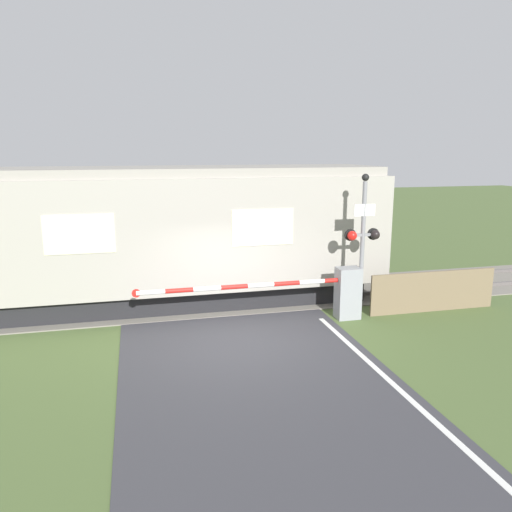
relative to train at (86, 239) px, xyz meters
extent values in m
plane|color=#4C6033|center=(3.45, -3.33, -1.95)|extent=(80.00, 80.00, 0.00)
cube|color=slate|center=(3.45, 0.00, -1.93)|extent=(36.00, 3.20, 0.03)
cube|color=#595451|center=(3.45, -0.72, -1.87)|extent=(36.00, 0.08, 0.10)
cube|color=#595451|center=(3.45, 0.72, -1.87)|extent=(36.00, 0.08, 0.10)
cube|color=black|center=(0.00, 0.00, -1.65)|extent=(15.04, 2.44, 0.60)
cube|color=#9E998E|center=(0.00, 0.00, 0.13)|extent=(16.35, 2.87, 2.97)
cube|color=gray|center=(0.00, 0.00, 1.74)|extent=(16.02, 2.64, 0.24)
cube|color=beige|center=(4.50, -1.45, 0.36)|extent=(1.64, 0.02, 0.95)
cube|color=beige|center=(0.00, -1.45, 0.36)|extent=(1.64, 0.02, 0.95)
cube|color=gray|center=(6.51, -2.38, -1.28)|extent=(0.60, 0.44, 1.33)
cylinder|color=gray|center=(6.51, -2.38, -0.92)|extent=(0.16, 0.16, 0.18)
cylinder|color=red|center=(6.18, -2.38, -0.92)|extent=(0.66, 0.11, 0.11)
cylinder|color=white|center=(5.52, -2.38, -0.92)|extent=(0.66, 0.11, 0.11)
cylinder|color=red|center=(4.86, -2.38, -0.92)|extent=(0.66, 0.11, 0.11)
cylinder|color=white|center=(4.21, -2.38, -0.92)|extent=(0.66, 0.11, 0.11)
cylinder|color=red|center=(3.55, -2.38, -0.92)|extent=(0.66, 0.11, 0.11)
cylinder|color=white|center=(2.89, -2.38, -0.92)|extent=(0.66, 0.11, 0.11)
cylinder|color=red|center=(2.23, -2.38, -0.92)|extent=(0.66, 0.11, 0.11)
cylinder|color=white|center=(1.57, -2.38, -0.92)|extent=(0.66, 0.11, 0.11)
cylinder|color=red|center=(1.24, -2.38, -0.92)|extent=(0.20, 0.02, 0.20)
cylinder|color=gray|center=(6.85, -2.39, -0.20)|extent=(0.11, 0.11, 3.50)
cube|color=gray|center=(6.85, -2.39, 0.22)|extent=(0.75, 0.07, 0.07)
sphere|color=red|center=(6.54, -2.44, 0.22)|extent=(0.24, 0.24, 0.24)
sphere|color=black|center=(7.16, -2.44, 0.22)|extent=(0.24, 0.24, 0.24)
cylinder|color=black|center=(6.54, -2.33, 0.22)|extent=(0.30, 0.06, 0.30)
cylinder|color=black|center=(7.16, -2.33, 0.22)|extent=(0.30, 0.06, 0.30)
cube|color=white|center=(6.85, -2.43, 0.85)|extent=(0.55, 0.02, 0.30)
sphere|color=black|center=(6.85, -2.39, 1.65)|extent=(0.18, 0.18, 0.18)
cube|color=#726047|center=(8.96, -2.41, -1.40)|extent=(3.64, 0.06, 1.10)
camera|label=1|loc=(1.32, -13.75, 2.36)|focal=35.00mm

